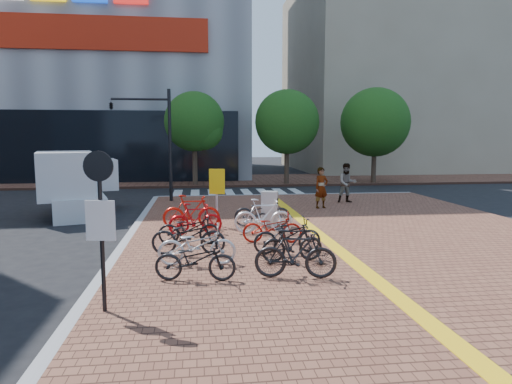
{
  "coord_description": "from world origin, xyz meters",
  "views": [
    {
      "loc": [
        -1.8,
        -12.06,
        3.25
      ],
      "look_at": [
        0.22,
        3.82,
        1.3
      ],
      "focal_mm": 32.0,
      "sensor_mm": 36.0,
      "label": 1
    }
  ],
  "objects": [
    {
      "name": "sidewalk",
      "position": [
        3.0,
        -5.0,
        0.07
      ],
      "size": [
        14.0,
        34.0,
        0.15
      ],
      "primitive_type": "cube",
      "color": "brown",
      "rests_on": "ground"
    },
    {
      "name": "bike_3",
      "position": [
        -2.09,
        1.0,
        0.61
      ],
      "size": [
        1.8,
        0.73,
        0.93
      ],
      "primitive_type": "imported",
      "rotation": [
        0.0,
        0.0,
        1.51
      ],
      "color": "black",
      "rests_on": "sidewalk"
    },
    {
      "name": "crosswalk",
      "position": [
        0.5,
        14.0,
        0.01
      ],
      "size": [
        7.5,
        4.0,
        0.01
      ],
      "color": "silver",
      "rests_on": "ground"
    },
    {
      "name": "far_sidewalk",
      "position": [
        0.0,
        21.0,
        0.07
      ],
      "size": [
        70.0,
        8.0,
        0.15
      ],
      "primitive_type": "cube",
      "color": "brown",
      "rests_on": "ground"
    },
    {
      "name": "bike_8",
      "position": [
        0.53,
        -0.36,
        0.63
      ],
      "size": [
        1.88,
        0.76,
        0.97
      ],
      "primitive_type": "imported",
      "rotation": [
        0.0,
        0.0,
        1.64
      ],
      "color": "black",
      "rests_on": "sidewalk"
    },
    {
      "name": "bike_11",
      "position": [
        0.38,
        3.38,
        0.66
      ],
      "size": [
        1.99,
        0.83,
        1.02
      ],
      "primitive_type": "imported",
      "rotation": [
        0.0,
        0.0,
        1.49
      ],
      "color": "black",
      "rests_on": "sidewalk"
    },
    {
      "name": "kerb_north",
      "position": [
        3.0,
        12.0,
        0.08
      ],
      "size": [
        14.0,
        0.25,
        0.15
      ],
      "primitive_type": "cube",
      "color": "gray",
      "rests_on": "ground"
    },
    {
      "name": "bike_1",
      "position": [
        -1.86,
        -1.19,
        0.64
      ],
      "size": [
        1.9,
        0.71,
        0.99
      ],
      "primitive_type": "imported",
      "rotation": [
        0.0,
        0.0,
        1.54
      ],
      "color": "silver",
      "rests_on": "sidewalk"
    },
    {
      "name": "kerb_west",
      "position": [
        -4.0,
        -5.0,
        0.08
      ],
      "size": [
        0.25,
        34.0,
        0.15
      ],
      "primitive_type": "cube",
      "color": "gray",
      "rests_on": "ground"
    },
    {
      "name": "bike_6",
      "position": [
        0.29,
        -2.5,
        0.69
      ],
      "size": [
        1.87,
        0.83,
        1.09
      ],
      "primitive_type": "imported",
      "rotation": [
        0.0,
        0.0,
        1.39
      ],
      "color": "black",
      "rests_on": "sidewalk"
    },
    {
      "name": "department_store",
      "position": [
        -15.99,
        31.95,
        13.98
      ],
      "size": [
        36.0,
        24.27,
        28.0
      ],
      "color": "gray",
      "rests_on": "ground"
    },
    {
      "name": "bike_7",
      "position": [
        0.49,
        -1.17,
        0.62
      ],
      "size": [
        1.61,
        0.59,
        0.95
      ],
      "primitive_type": "imported",
      "rotation": [
        0.0,
        0.0,
        1.66
      ],
      "color": "black",
      "rests_on": "sidewalk"
    },
    {
      "name": "bike_9",
      "position": [
        0.33,
        0.91,
        0.61
      ],
      "size": [
        1.8,
        0.83,
        0.91
      ],
      "primitive_type": "imported",
      "rotation": [
        0.0,
        0.0,
        1.43
      ],
      "color": "#A2140B",
      "rests_on": "sidewalk"
    },
    {
      "name": "bike_5",
      "position": [
        -2.05,
        3.27,
        0.73
      ],
      "size": [
        1.95,
        0.63,
        1.16
      ],
      "primitive_type": "imported",
      "rotation": [
        0.0,
        0.0,
        1.53
      ],
      "color": "red",
      "rests_on": "sidewalk"
    },
    {
      "name": "tactile_strip",
      "position": [
        2.0,
        -5.0,
        0.16
      ],
      "size": [
        0.4,
        34.0,
        0.01
      ],
      "primitive_type": "cube",
      "color": "yellow",
      "rests_on": "sidewalk"
    },
    {
      "name": "building_beige",
      "position": [
        18.0,
        32.0,
        9.0
      ],
      "size": [
        20.0,
        18.0,
        18.0
      ],
      "primitive_type": "cube",
      "color": "gray",
      "rests_on": "ground"
    },
    {
      "name": "ground",
      "position": [
        0.0,
        0.0,
        0.0
      ],
      "size": [
        120.0,
        120.0,
        0.0
      ],
      "primitive_type": "plane",
      "color": "black",
      "rests_on": "ground"
    },
    {
      "name": "pedestrian_b",
      "position": [
        5.16,
        8.59,
        1.07
      ],
      "size": [
        0.92,
        0.72,
        1.85
      ],
      "primitive_type": "imported",
      "rotation": [
        0.0,
        0.0,
        -0.03
      ],
      "color": "#484A5B",
      "rests_on": "sidewalk"
    },
    {
      "name": "notice_sign",
      "position": [
        -3.5,
        -3.97,
        1.96
      ],
      "size": [
        0.53,
        0.17,
        2.86
      ],
      "color": "black",
      "rests_on": "sidewalk"
    },
    {
      "name": "yellow_sign",
      "position": [
        -1.18,
        3.55,
        1.54
      ],
      "size": [
        0.54,
        0.19,
        2.0
      ],
      "color": "#B7B7BC",
      "rests_on": "sidewalk"
    },
    {
      "name": "bike_2",
      "position": [
        -2.08,
        -0.17,
        0.66
      ],
      "size": [
        1.99,
        0.85,
        1.02
      ],
      "primitive_type": "imported",
      "rotation": [
        0.0,
        0.0,
        1.48
      ],
      "color": "black",
      "rests_on": "sidewalk"
    },
    {
      "name": "bike_10",
      "position": [
        0.25,
        2.19,
        0.71
      ],
      "size": [
        1.91,
        0.65,
        1.13
      ],
      "primitive_type": "imported",
      "rotation": [
        0.0,
        0.0,
        1.51
      ],
      "color": "white",
      "rests_on": "sidewalk"
    },
    {
      "name": "box_truck",
      "position": [
        -6.78,
        7.47,
        1.25
      ],
      "size": [
        3.19,
        4.96,
        2.66
      ],
      "color": "silver",
      "rests_on": "ground"
    },
    {
      "name": "traffic_light_pole",
      "position": [
        -4.35,
        10.18,
        3.83
      ],
      "size": [
        2.86,
        1.1,
        5.33
      ],
      "color": "black",
      "rests_on": "sidewalk"
    },
    {
      "name": "utility_box",
      "position": [
        0.65,
        3.48,
        0.75
      ],
      "size": [
        0.64,
        0.54,
        1.21
      ],
      "primitive_type": "cube",
      "rotation": [
        0.0,
        0.0,
        -0.27
      ],
      "color": "#B8B9BE",
      "rests_on": "sidewalk"
    },
    {
      "name": "pedestrian_a",
      "position": [
        3.49,
        7.07,
        1.04
      ],
      "size": [
        0.76,
        0.62,
        1.78
      ],
      "primitive_type": "imported",
      "rotation": [
        0.0,
        0.0,
        0.34
      ],
      "color": "gray",
      "rests_on": "sidewalk"
    },
    {
      "name": "bike_4",
      "position": [
        -1.91,
        2.26,
        0.66
      ],
      "size": [
        1.74,
        0.65,
        1.02
      ],
      "primitive_type": "imported",
      "rotation": [
        0.0,
        0.0,
        1.67
      ],
      "color": "#B30C12",
      "rests_on": "sidewalk"
    },
    {
      "name": "bike_0",
      "position": [
        -1.9,
        -2.39,
        0.61
      ],
      "size": [
        1.83,
        0.87,
        0.92
      ],
      "primitive_type": "imported",
      "rotation": [
        0.0,
        0.0,
        1.42
      ],
      "color": "black",
      "rests_on": "sidewalk"
    },
    {
      "name": "street_trees",
      "position": [
        5.04,
        17.45,
        4.1
      ],
      "size": [
        16.2,
        4.6,
        6.35
      ],
      "color": "#38281E",
      "rests_on": "far_sidewalk"
    }
  ]
}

